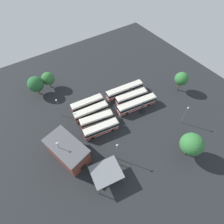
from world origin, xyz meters
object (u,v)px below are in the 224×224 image
at_px(bus_row0_slot0, 125,90).
at_px(tree_south_edge, 48,79).
at_px(bus_row1_slot0, 87,104).
at_px(lamp_post_near_entrance, 61,150).
at_px(maintenance_shelter, 106,172).
at_px(tree_east_edge, 192,144).
at_px(bus_row1_slot1, 91,112).
at_px(depot_building, 68,151).
at_px(tree_north_edge, 181,79).
at_px(bus_row1_slot2, 97,120).
at_px(bus_row1_slot3, 101,129).
at_px(tree_northeast, 36,84).
at_px(lamp_post_by_building, 117,151).
at_px(lamp_post_far_corner, 184,115).
at_px(bus_row0_slot2, 137,104).
at_px(bus_row0_slot1, 131,97).
at_px(lamp_post_mid_lot, 59,107).

bearing_deg(bus_row0_slot0, tree_south_edge, -40.72).
relative_size(bus_row1_slot0, lamp_post_near_entrance, 1.25).
xyz_separation_m(maintenance_shelter, tree_east_edge, (-22.80, 7.10, 2.30)).
bearing_deg(bus_row1_slot1, depot_building, 37.12).
distance_m(bus_row0_slot0, tree_south_edge, 28.94).
bearing_deg(tree_north_edge, tree_east_edge, 48.27).
xyz_separation_m(bus_row1_slot2, tree_north_edge, (-33.72, 3.88, 3.73)).
relative_size(bus_row1_slot0, tree_east_edge, 1.25).
xyz_separation_m(bus_row0_slot0, tree_north_edge, (-18.15, 9.65, 3.73)).
distance_m(bus_row1_slot3, tree_northeast, 29.52).
xyz_separation_m(bus_row0_slot0, tree_east_edge, (-0.26, 29.71, 4.21)).
xyz_separation_m(tree_east_edge, tree_north_edge, (-17.89, -20.06, -0.48)).
xyz_separation_m(bus_row1_slot1, tree_east_edge, (-15.69, 27.76, 4.21)).
bearing_deg(depot_building, bus_row1_slot3, -170.74).
bearing_deg(lamp_post_by_building, tree_north_edge, -164.20).
xyz_separation_m(bus_row1_slot1, tree_north_edge, (-33.58, 7.70, 3.73)).
xyz_separation_m(bus_row1_slot2, bus_row1_slot3, (0.63, 3.86, 0.00)).
relative_size(bus_row0_slot0, tree_north_edge, 1.81).
relative_size(lamp_post_far_corner, tree_south_edge, 1.14).
bearing_deg(depot_building, lamp_post_far_corner, 165.10).
relative_size(bus_row1_slot0, lamp_post_by_building, 1.40).
bearing_deg(bus_row1_slot3, lamp_post_near_entrance, 7.01).
relative_size(bus_row1_slot0, tree_south_edge, 1.70).
relative_size(bus_row0_slot0, bus_row1_slot3, 1.26).
bearing_deg(maintenance_shelter, bus_row0_slot2, -146.25).
xyz_separation_m(bus_row1_slot3, depot_building, (11.95, 1.95, 1.48)).
bearing_deg(tree_northeast, bus_row1_slot3, 110.97).
distance_m(bus_row0_slot2, tree_south_edge, 34.27).
bearing_deg(maintenance_shelter, bus_row1_slot2, -112.50).
distance_m(bus_row1_slot0, bus_row1_slot3, 11.54).
bearing_deg(bus_row0_slot2, tree_northeast, -44.47).
bearing_deg(bus_row0_slot2, bus_row0_slot1, -96.95).
relative_size(bus_row0_slot2, maintenance_shelter, 1.72).
height_order(bus_row1_slot0, tree_east_edge, tree_east_edge).
distance_m(bus_row0_slot0, bus_row1_slot0, 14.94).
bearing_deg(lamp_post_mid_lot, bus_row1_slot1, 147.43).
relative_size(bus_row0_slot1, bus_row1_slot3, 1.04).
distance_m(lamp_post_by_building, tree_east_edge, 20.24).
height_order(lamp_post_far_corner, lamp_post_mid_lot, lamp_post_mid_lot).
height_order(bus_row1_slot0, bus_row1_slot2, same).
height_order(bus_row0_slot2, lamp_post_mid_lot, lamp_post_mid_lot).
bearing_deg(tree_east_edge, bus_row0_slot1, -89.25).
bearing_deg(tree_east_edge, bus_row1_slot3, -50.66).
bearing_deg(lamp_post_by_building, bus_row1_slot2, -96.90).
relative_size(lamp_post_by_building, lamp_post_far_corner, 1.06).
distance_m(bus_row1_slot2, lamp_post_mid_lot, 12.88).
height_order(lamp_post_far_corner, tree_south_edge, lamp_post_far_corner).
height_order(bus_row1_slot3, maintenance_shelter, maintenance_shelter).
distance_m(maintenance_shelter, lamp_post_near_entrance, 13.49).
height_order(maintenance_shelter, lamp_post_far_corner, lamp_post_far_corner).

